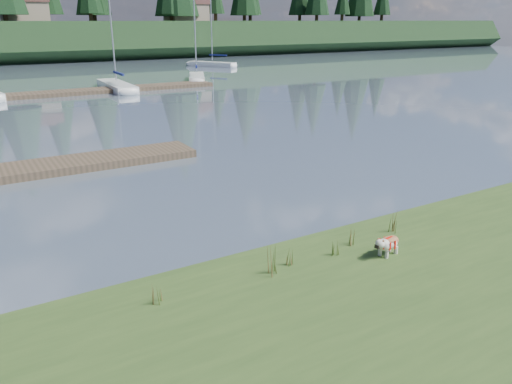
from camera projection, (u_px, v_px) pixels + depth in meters
ground at (24, 98)px, 36.82m from camera, size 200.00×200.00×0.00m
bulldog at (388, 243)px, 11.32m from camera, size 0.80×0.41×0.47m
dock_far at (52, 94)px, 37.74m from camera, size 26.00×2.20×0.30m
sailboat_bg_3 at (114, 85)px, 41.53m from camera, size 1.83×8.22×12.00m
sailboat_bg_4 at (197, 77)px, 47.48m from camera, size 4.00×6.81×10.24m
sailboat_bg_5 at (208, 64)px, 61.45m from camera, size 4.74×6.65×10.04m
weed_0 at (273, 262)px, 10.44m from camera, size 0.17×0.14×0.69m
weed_1 at (289, 258)px, 10.85m from camera, size 0.17×0.14×0.45m
weed_2 at (353, 234)px, 11.84m from camera, size 0.17×0.14×0.67m
weed_3 at (158, 294)px, 9.41m from camera, size 0.17×0.14×0.45m
weed_4 at (336, 248)px, 11.35m from camera, size 0.17×0.14×0.40m
weed_5 at (393, 222)px, 12.51m from camera, size 0.17×0.14×0.67m
mud_lip at (210, 274)px, 11.14m from camera, size 60.00×0.50×0.14m
house_1 at (23, 6)px, 70.63m from camera, size 6.30×5.30×4.65m
house_2 at (186, 8)px, 80.61m from camera, size 6.30×5.30×4.65m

